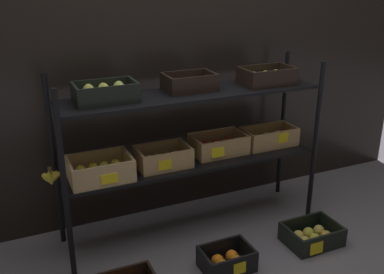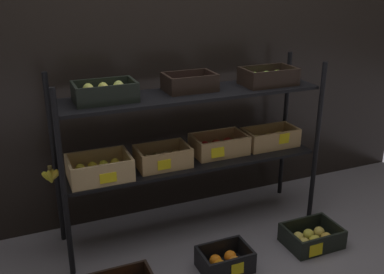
% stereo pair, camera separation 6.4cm
% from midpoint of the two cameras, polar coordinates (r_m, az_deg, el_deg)
% --- Properties ---
extents(ground_plane, '(10.00, 10.00, 0.00)m').
position_cam_midpoint_polar(ground_plane, '(3.11, 0.60, -11.40)').
color(ground_plane, slate).
extents(storefront_wall, '(4.06, 0.12, 1.79)m').
position_cam_midpoint_polar(storefront_wall, '(3.09, -2.23, 6.55)').
color(storefront_wall, black).
rests_on(storefront_wall, ground_plane).
extents(display_rack, '(1.77, 0.41, 1.11)m').
position_cam_midpoint_polar(display_rack, '(2.79, 0.41, 0.93)').
color(display_rack, black).
rests_on(display_rack, ground_plane).
extents(crate_ground_orange, '(0.30, 0.22, 0.13)m').
position_cam_midpoint_polar(crate_ground_orange, '(2.71, 4.95, -15.58)').
color(crate_ground_orange, black).
rests_on(crate_ground_orange, ground_plane).
extents(crate_ground_apple_gold, '(0.35, 0.26, 0.13)m').
position_cam_midpoint_polar(crate_ground_apple_gold, '(3.01, 15.69, -12.32)').
color(crate_ground_apple_gold, black).
rests_on(crate_ground_apple_gold, ground_plane).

